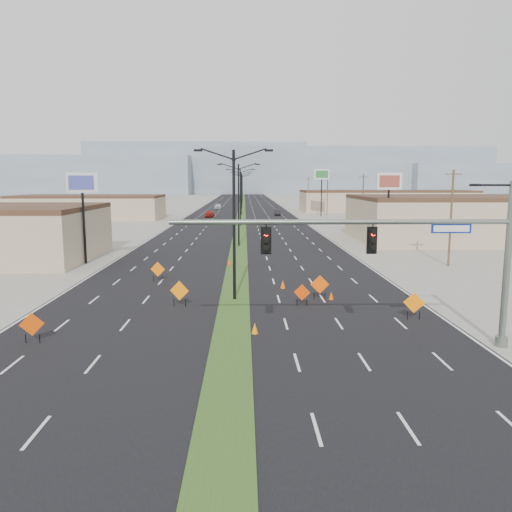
{
  "coord_description": "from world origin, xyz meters",
  "views": [
    {
      "loc": [
        0.68,
        -21.11,
        8.0
      ],
      "look_at": [
        1.43,
        10.61,
        3.2
      ],
      "focal_mm": 35.0,
      "sensor_mm": 36.0,
      "label": 1
    }
  ],
  "objects_px": {
    "streetlight_2": "(240,195)",
    "pole_sign_west": "(82,190)",
    "signal_mast": "(411,249)",
    "car_far": "(218,206)",
    "construction_sign_3": "(302,293)",
    "construction_sign_1": "(179,292)",
    "cone_2": "(331,296)",
    "construction_sign_4": "(320,285)",
    "construction_sign_5": "(414,304)",
    "streetlight_0": "(234,220)",
    "cone_3": "(229,262)",
    "streetlight_4": "(242,190)",
    "car_left": "(210,214)",
    "cone_0": "(255,328)",
    "streetlight_6": "(242,187)",
    "car_mid": "(278,213)",
    "construction_sign_0": "(32,325)",
    "cone_1": "(283,284)",
    "pole_sign_east_near": "(389,187)",
    "construction_sign_2": "(158,270)",
    "streetlight_1": "(239,202)",
    "pole_sign_east_far": "(322,177)",
    "streetlight_3": "(241,192)",
    "streetlight_5": "(242,188)"
  },
  "relations": [
    {
      "from": "construction_sign_2",
      "to": "streetlight_1",
      "type": "bearing_deg",
      "value": 82.79
    },
    {
      "from": "signal_mast",
      "to": "streetlight_6",
      "type": "height_order",
      "value": "streetlight_6"
    },
    {
      "from": "signal_mast",
      "to": "streetlight_2",
      "type": "xyz_separation_m",
      "value": [
        -8.56,
        66.0,
        0.63
      ]
    },
    {
      "from": "cone_0",
      "to": "pole_sign_west",
      "type": "height_order",
      "value": "pole_sign_west"
    },
    {
      "from": "pole_sign_east_far",
      "to": "pole_sign_east_near",
      "type": "bearing_deg",
      "value": -80.18
    },
    {
      "from": "streetlight_6",
      "to": "construction_sign_0",
      "type": "bearing_deg",
      "value": -93.19
    },
    {
      "from": "construction_sign_4",
      "to": "pole_sign_east_far",
      "type": "xyz_separation_m",
      "value": [
        12.28,
        79.6,
        7.7
      ]
    },
    {
      "from": "cone_1",
      "to": "streetlight_4",
      "type": "bearing_deg",
      "value": 91.87
    },
    {
      "from": "streetlight_5",
      "to": "streetlight_6",
      "type": "xyz_separation_m",
      "value": [
        0.0,
        28.0,
        0.0
      ]
    },
    {
      "from": "cone_0",
      "to": "car_far",
      "type": "bearing_deg",
      "value": 93.9
    },
    {
      "from": "car_left",
      "to": "cone_2",
      "type": "bearing_deg",
      "value": -76.71
    },
    {
      "from": "pole_sign_west",
      "to": "pole_sign_east_far",
      "type": "distance_m",
      "value": 72.07
    },
    {
      "from": "signal_mast",
      "to": "cone_3",
      "type": "bearing_deg",
      "value": 111.34
    },
    {
      "from": "car_far",
      "to": "construction_sign_1",
      "type": "distance_m",
      "value": 111.87
    },
    {
      "from": "cone_0",
      "to": "streetlight_6",
      "type": "bearing_deg",
      "value": 90.4
    },
    {
      "from": "car_far",
      "to": "construction_sign_3",
      "type": "bearing_deg",
      "value": -81.48
    },
    {
      "from": "streetlight_2",
      "to": "car_far",
      "type": "height_order",
      "value": "streetlight_2"
    },
    {
      "from": "car_far",
      "to": "construction_sign_0",
      "type": "bearing_deg",
      "value": -88.67
    },
    {
      "from": "car_far",
      "to": "cone_3",
      "type": "relative_size",
      "value": 7.65
    },
    {
      "from": "construction_sign_2",
      "to": "construction_sign_5",
      "type": "xyz_separation_m",
      "value": [
        16.77,
        -11.57,
        0.02
      ]
    },
    {
      "from": "signal_mast",
      "to": "car_far",
      "type": "distance_m",
      "value": 120.96
    },
    {
      "from": "construction_sign_1",
      "to": "pole_sign_west",
      "type": "height_order",
      "value": "pole_sign_west"
    },
    {
      "from": "construction_sign_4",
      "to": "construction_sign_5",
      "type": "relative_size",
      "value": 1.05
    },
    {
      "from": "cone_3",
      "to": "cone_1",
      "type": "bearing_deg",
      "value": -67.56
    },
    {
      "from": "construction_sign_1",
      "to": "streetlight_4",
      "type": "bearing_deg",
      "value": 103.64
    },
    {
      "from": "streetlight_1",
      "to": "cone_2",
      "type": "xyz_separation_m",
      "value": [
        6.56,
        -28.21,
        -5.13
      ]
    },
    {
      "from": "streetlight_4",
      "to": "car_left",
      "type": "xyz_separation_m",
      "value": [
        -6.97,
        -34.74,
        -4.67
      ]
    },
    {
      "from": "construction_sign_0",
      "to": "cone_1",
      "type": "bearing_deg",
      "value": 24.57
    },
    {
      "from": "construction_sign_4",
      "to": "cone_0",
      "type": "xyz_separation_m",
      "value": [
        -4.56,
        -7.54,
        -0.69
      ]
    },
    {
      "from": "cone_0",
      "to": "car_mid",
      "type": "bearing_deg",
      "value": 85.43
    },
    {
      "from": "streetlight_3",
      "to": "pole_sign_east_near",
      "type": "bearing_deg",
      "value": -73.6
    },
    {
      "from": "construction_sign_2",
      "to": "construction_sign_5",
      "type": "relative_size",
      "value": 0.98
    },
    {
      "from": "streetlight_0",
      "to": "cone_3",
      "type": "bearing_deg",
      "value": 93.17
    },
    {
      "from": "signal_mast",
      "to": "pole_sign_west",
      "type": "xyz_separation_m",
      "value": [
        -23.37,
        25.29,
        2.33
      ]
    },
    {
      "from": "streetlight_3",
      "to": "cone_2",
      "type": "distance_m",
      "value": 84.62
    },
    {
      "from": "construction_sign_1",
      "to": "construction_sign_3",
      "type": "height_order",
      "value": "construction_sign_1"
    },
    {
      "from": "pole_sign_east_far",
      "to": "streetlight_0",
      "type": "bearing_deg",
      "value": -92.35
    },
    {
      "from": "streetlight_0",
      "to": "cone_1",
      "type": "bearing_deg",
      "value": 43.8
    },
    {
      "from": "streetlight_2",
      "to": "pole_sign_west",
      "type": "bearing_deg",
      "value": -109.99
    },
    {
      "from": "car_mid",
      "to": "construction_sign_0",
      "type": "distance_m",
      "value": 93.52
    },
    {
      "from": "streetlight_3",
      "to": "construction_sign_3",
      "type": "distance_m",
      "value": 86.06
    },
    {
      "from": "streetlight_1",
      "to": "pole_sign_east_near",
      "type": "distance_m",
      "value": 17.84
    },
    {
      "from": "construction_sign_3",
      "to": "construction_sign_5",
      "type": "xyz_separation_m",
      "value": [
        6.12,
        -3.38,
        0.12
      ]
    },
    {
      "from": "car_left",
      "to": "cone_1",
      "type": "height_order",
      "value": "car_left"
    },
    {
      "from": "pole_sign_west",
      "to": "streetlight_2",
      "type": "bearing_deg",
      "value": 50.24
    },
    {
      "from": "car_mid",
      "to": "construction_sign_5",
      "type": "bearing_deg",
      "value": -86.29
    },
    {
      "from": "streetlight_6",
      "to": "pole_sign_east_near",
      "type": "xyz_separation_m",
      "value": [
        17.45,
        -143.27,
        1.81
      ]
    },
    {
      "from": "construction_sign_3",
      "to": "pole_sign_east_near",
      "type": "distance_m",
      "value": 30.28
    },
    {
      "from": "car_far",
      "to": "construction_sign_0",
      "type": "distance_m",
      "value": 118.95
    },
    {
      "from": "construction_sign_1",
      "to": "cone_2",
      "type": "height_order",
      "value": "construction_sign_1"
    }
  ]
}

